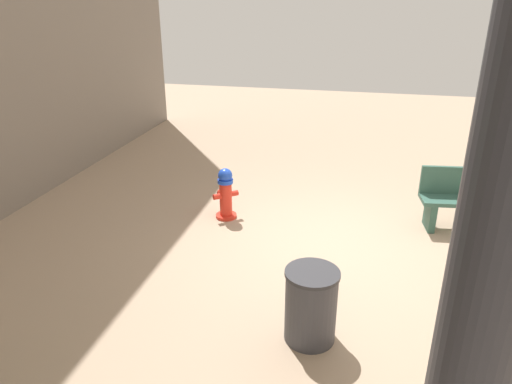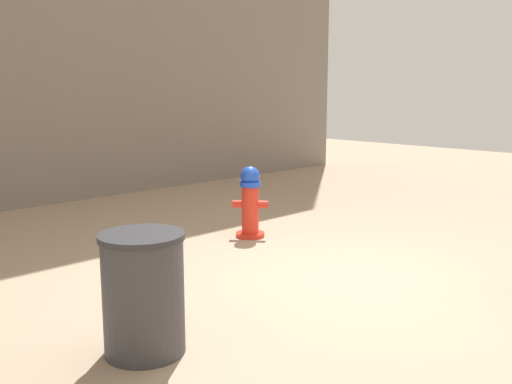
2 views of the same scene
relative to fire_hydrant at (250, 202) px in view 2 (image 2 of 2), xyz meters
The scene contains 3 objects.
ground_plane 1.86m from the fire_hydrant, 163.49° to the left, with size 23.40×23.40×0.00m, color tan.
fire_hydrant is the anchor object (origin of this frame).
trash_bin 3.11m from the fire_hydrant, 122.94° to the left, with size 0.56×0.56×0.81m.
Camera 2 is at (-3.04, 4.11, 1.73)m, focal length 40.64 mm.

